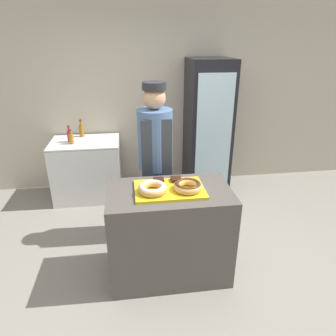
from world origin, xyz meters
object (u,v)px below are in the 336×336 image
(serving_tray, at_px, (169,189))
(bottle_red, at_px, (69,136))
(donut_light_glaze, at_px, (153,188))
(baker_person, at_px, (155,160))
(brownie_back_right, at_px, (176,179))
(bottle_amber, at_px, (81,130))
(beverage_fridge, at_px, (207,129))
(bottle_amber_b, at_px, (71,138))
(donut_chocolate_glaze, at_px, (188,186))
(brownie_back_left, at_px, (159,180))
(chest_freezer, at_px, (88,169))

(serving_tray, height_order, bottle_red, bottle_red)
(donut_light_glaze, bearing_deg, baker_person, 82.48)
(brownie_back_right, bearing_deg, serving_tray, -120.34)
(donut_light_glaze, distance_m, bottle_amber, 2.19)
(beverage_fridge, bearing_deg, serving_tray, -114.96)
(bottle_amber_b, bearing_deg, beverage_fridge, 2.35)
(donut_chocolate_glaze, distance_m, brownie_back_right, 0.21)
(brownie_back_right, xyz_separation_m, bottle_amber_b, (-1.20, 1.50, -0.02))
(donut_chocolate_glaze, height_order, beverage_fridge, beverage_fridge)
(donut_chocolate_glaze, xyz_separation_m, brownie_back_right, (-0.07, 0.19, -0.02))
(serving_tray, bearing_deg, bottle_amber, 117.37)
(serving_tray, bearing_deg, brownie_back_right, 59.66)
(brownie_back_right, xyz_separation_m, bottle_red, (-1.23, 1.59, -0.01))
(serving_tray, bearing_deg, donut_light_glaze, -161.69)
(donut_chocolate_glaze, distance_m, bottle_amber_b, 2.12)
(serving_tray, height_order, bottle_amber_b, bottle_amber_b)
(brownie_back_right, distance_m, baker_person, 0.55)
(bottle_amber_b, bearing_deg, bottle_amber, 72.73)
(baker_person, bearing_deg, beverage_fridge, 50.65)
(bottle_amber_b, bearing_deg, donut_chocolate_glaze, -53.17)
(donut_chocolate_glaze, relative_size, beverage_fridge, 0.13)
(donut_light_glaze, relative_size, baker_person, 0.15)
(brownie_back_right, height_order, bottle_red, bottle_red)
(donut_chocolate_glaze, relative_size, brownie_back_right, 2.63)
(brownie_back_left, bearing_deg, baker_person, 87.59)
(brownie_back_left, distance_m, baker_person, 0.53)
(donut_chocolate_glaze, height_order, chest_freezer, donut_chocolate_glaze)
(brownie_back_right, relative_size, beverage_fridge, 0.05)
(brownie_back_right, distance_m, beverage_fridge, 1.74)
(brownie_back_left, xyz_separation_m, bottle_amber, (-0.93, 1.82, -0.00))
(brownie_back_left, relative_size, bottle_red, 0.43)
(serving_tray, height_order, donut_chocolate_glaze, donut_chocolate_glaze)
(serving_tray, height_order, baker_person, baker_person)
(donut_light_glaze, height_order, beverage_fridge, beverage_fridge)
(brownie_back_left, bearing_deg, serving_tray, -59.66)
(brownie_back_right, height_order, beverage_fridge, beverage_fridge)
(beverage_fridge, distance_m, bottle_amber_b, 1.92)
(donut_light_glaze, bearing_deg, serving_tray, 18.31)
(brownie_back_right, relative_size, bottle_amber, 0.40)
(donut_chocolate_glaze, distance_m, chest_freezer, 2.17)
(bottle_amber, bearing_deg, donut_chocolate_glaze, -59.80)
(serving_tray, xyz_separation_m, brownie_back_left, (-0.08, 0.14, 0.03))
(brownie_back_left, relative_size, brownie_back_right, 1.00)
(baker_person, bearing_deg, donut_chocolate_glaze, -73.26)
(serving_tray, bearing_deg, baker_person, 95.20)
(donut_chocolate_glaze, distance_m, baker_person, 0.76)
(baker_person, distance_m, bottle_amber, 1.61)
(brownie_back_left, relative_size, bottle_amber, 0.40)
(beverage_fridge, height_order, bottle_amber_b, beverage_fridge)
(brownie_back_left, height_order, bottle_amber, bottle_amber)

